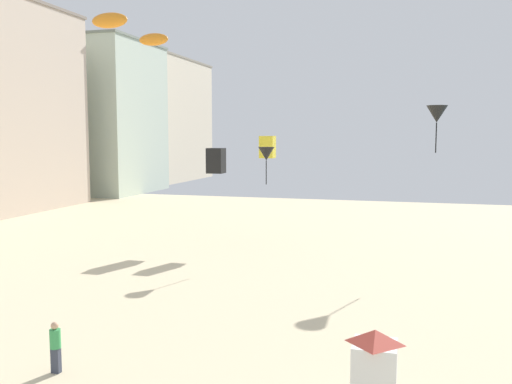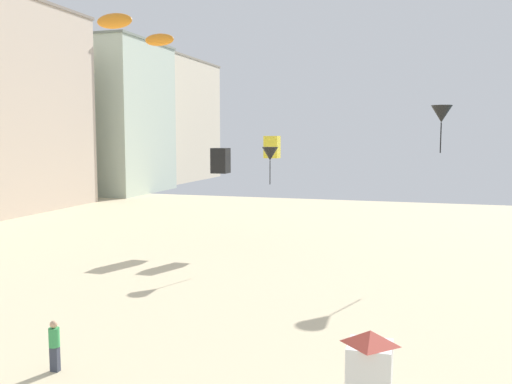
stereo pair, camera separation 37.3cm
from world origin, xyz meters
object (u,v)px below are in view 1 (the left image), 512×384
at_px(kite_black_delta, 437,114).
at_px(kite_black_delta_2, 266,154).
at_px(kite_flyer, 55,344).
at_px(kite_orange_parafoil_2, 110,20).
at_px(kite_black_box, 216,161).
at_px(kite_orange_parafoil, 154,39).
at_px(lifeguard_stand, 375,357).
at_px(kite_yellow_box, 267,147).

distance_m(kite_black_delta, kite_black_delta_2, 10.33).
relative_size(kite_flyer, kite_orange_parafoil_2, 0.66).
relative_size(kite_black_box, kite_orange_parafoil, 0.69).
bearing_deg(kite_flyer, lifeguard_stand, -158.66).
xyz_separation_m(kite_flyer, kite_orange_parafoil, (-9.58, 26.83, 14.13)).
height_order(kite_black_box, kite_orange_parafoil_2, kite_orange_parafoil_2).
relative_size(kite_orange_parafoil, kite_yellow_box, 1.63).
distance_m(kite_black_box, kite_yellow_box, 3.73).
relative_size(kite_flyer, lifeguard_stand, 0.64).
relative_size(kite_yellow_box, kite_black_delta_2, 0.67).
bearing_deg(kite_black_delta_2, kite_orange_parafoil, 143.57).
height_order(kite_black_box, kite_black_delta, kite_black_delta).
height_order(kite_black_box, kite_black_delta_2, kite_black_delta_2).
xyz_separation_m(kite_orange_parafoil, kite_black_delta_2, (11.56, -8.53, -8.75)).
bearing_deg(kite_yellow_box, kite_black_delta, -15.14).
distance_m(kite_flyer, kite_black_delta_2, 19.17).
bearing_deg(kite_black_box, kite_yellow_box, 27.07).
bearing_deg(kite_flyer, kite_orange_parafoil, -45.62).
relative_size(kite_black_box, kite_black_delta_2, 0.75).
height_order(kite_black_delta, kite_black_delta_2, kite_black_delta).
relative_size(kite_flyer, kite_black_delta_2, 0.72).
xyz_separation_m(kite_flyer, kite_black_delta_2, (1.98, 18.29, 5.38)).
xyz_separation_m(kite_yellow_box, kite_black_delta_2, (1.17, -4.79, -0.32)).
height_order(lifeguard_stand, kite_orange_parafoil_2, kite_orange_parafoil_2).
height_order(kite_black_box, kite_orange_parafoil, kite_orange_parafoil).
bearing_deg(kite_black_box, kite_black_delta, -5.39).
bearing_deg(kite_orange_parafoil_2, kite_yellow_box, 32.49).
relative_size(kite_black_box, kite_black_delta, 0.62).
bearing_deg(kite_black_delta_2, kite_flyer, -96.19).
xyz_separation_m(lifeguard_stand, kite_yellow_box, (-8.97, 23.67, 4.78)).
height_order(kite_flyer, kite_orange_parafoil, kite_orange_parafoil).
xyz_separation_m(kite_flyer, lifeguard_stand, (9.78, -0.58, 0.92)).
xyz_separation_m(lifeguard_stand, kite_black_delta_2, (-7.80, 18.87, 4.46)).
height_order(lifeguard_stand, kite_black_delta_2, kite_black_delta_2).
xyz_separation_m(kite_flyer, kite_yellow_box, (0.81, 23.09, 5.70)).
height_order(kite_flyer, lifeguard_stand, lifeguard_stand).
distance_m(kite_black_box, kite_black_delta_2, 5.44).
relative_size(kite_black_box, kite_orange_parafoil_2, 0.69).
relative_size(kite_black_delta, kite_black_delta_2, 1.21).
distance_m(kite_orange_parafoil, kite_black_delta, 23.38).
bearing_deg(kite_flyer, kite_orange_parafoil_2, -40.63).
xyz_separation_m(kite_black_box, kite_orange_parafoil, (-7.17, 5.39, 9.35)).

